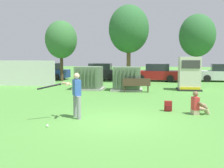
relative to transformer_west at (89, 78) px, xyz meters
The scene contains 17 objects.
ground_plane 9.52m from the transformer_west, 71.42° to the right, with size 96.00×96.00×0.00m, color #51933D.
fence_panel 5.64m from the transformer_west, 164.50° to the left, with size 4.80×0.12×2.00m, color silver.
transformer_west is the anchor object (origin of this frame).
transformer_mid_west 2.72m from the transformer_west, ahead, with size 2.10×1.70×1.62m.
generator_enclosure 6.99m from the transformer_west, ahead, with size 1.60×1.40×2.30m.
park_bench 3.58m from the transformer_west, 17.45° to the right, with size 1.83×0.58×0.92m.
batter 8.76m from the transformer_west, 80.76° to the right, with size 1.49×1.08×1.74m.
sports_ball 10.13m from the transformer_west, 85.39° to the right, with size 0.09×0.09×0.09m, color white.
seated_spectator 9.61m from the transformer_west, 49.99° to the right, with size 0.78×0.63×0.96m.
backpack 8.51m from the transformer_west, 53.67° to the right, with size 0.32×0.27×0.44m.
tree_left 7.51m from the transformer_west, 124.05° to the left, with size 2.92×2.92×5.59m.
tree_center_left 7.58m from the transformer_west, 68.54° to the left, with size 3.61×3.61×6.90m.
tree_center_right 10.91m from the transformer_west, 36.32° to the left, with size 3.14×3.14×6.00m.
parked_car_leftmost 9.45m from the transformer_west, 128.15° to the left, with size 4.35×2.24×1.62m.
parked_car_left_of_center 7.49m from the transformer_west, 94.68° to the left, with size 4.20×1.92×1.62m.
parked_car_right_of_center 8.46m from the transformer_west, 54.45° to the left, with size 4.33×2.18×1.62m.
parked_car_rightmost 13.07m from the transformer_west, 33.66° to the left, with size 4.39×2.33×1.62m.
Camera 1 is at (1.13, -9.57, 2.41)m, focal length 43.24 mm.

